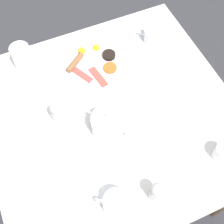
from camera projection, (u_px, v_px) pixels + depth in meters
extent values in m
plane|color=#333338|center=(112.00, 176.00, 1.83)|extent=(8.00, 8.00, 0.00)
cube|color=silver|center=(112.00, 117.00, 1.21)|extent=(0.95, 0.93, 0.03)
cylinder|color=brown|center=(6.00, 115.00, 1.63)|extent=(0.04, 0.04, 0.70)
cylinder|color=brown|center=(151.00, 64.00, 1.80)|extent=(0.04, 0.04, 0.70)
cylinder|color=white|center=(93.00, 64.00, 1.31)|extent=(0.29, 0.29, 0.01)
cylinder|color=white|center=(96.00, 49.00, 1.34)|extent=(0.06, 0.06, 0.00)
sphere|color=yellow|center=(96.00, 48.00, 1.33)|extent=(0.03, 0.03, 0.03)
cylinder|color=white|center=(82.00, 53.00, 1.33)|extent=(0.06, 0.06, 0.00)
sphere|color=yellow|center=(81.00, 51.00, 1.32)|extent=(0.03, 0.03, 0.03)
cylinder|color=brown|center=(75.00, 63.00, 1.29)|extent=(0.10, 0.08, 0.02)
cube|color=#B74C42|center=(82.00, 75.00, 1.27)|extent=(0.07, 0.10, 0.01)
cube|color=#B74C42|center=(98.00, 77.00, 1.27)|extent=(0.05, 0.11, 0.01)
cylinder|color=#D16023|center=(110.00, 68.00, 1.29)|extent=(0.06, 0.06, 0.01)
cylinder|color=black|center=(109.00, 55.00, 1.32)|extent=(0.06, 0.06, 0.02)
cylinder|color=white|center=(108.00, 124.00, 1.13)|extent=(0.12, 0.12, 0.09)
cylinder|color=white|center=(108.00, 118.00, 1.08)|extent=(0.09, 0.09, 0.01)
sphere|color=white|center=(107.00, 116.00, 1.07)|extent=(0.02, 0.02, 0.02)
cone|color=white|center=(91.00, 113.00, 1.14)|extent=(0.05, 0.05, 0.04)
torus|color=white|center=(123.00, 133.00, 1.11)|extent=(0.05, 0.07, 0.07)
cylinder|color=white|center=(153.00, 40.00, 1.38)|extent=(0.15, 0.15, 0.01)
cylinder|color=white|center=(154.00, 35.00, 1.35)|extent=(0.09, 0.09, 0.06)
cylinder|color=tan|center=(154.00, 36.00, 1.36)|extent=(0.08, 0.08, 0.05)
torus|color=white|center=(144.00, 32.00, 1.36)|extent=(0.03, 0.04, 0.04)
cylinder|color=white|center=(117.00, 206.00, 1.02)|extent=(0.15, 0.15, 0.01)
cylinder|color=white|center=(117.00, 204.00, 0.99)|extent=(0.09, 0.09, 0.06)
cylinder|color=tan|center=(117.00, 204.00, 1.00)|extent=(0.08, 0.08, 0.05)
torus|color=white|center=(102.00, 202.00, 0.99)|extent=(0.04, 0.03, 0.04)
cylinder|color=white|center=(22.00, 58.00, 1.26)|extent=(0.08, 0.08, 0.12)
cylinder|color=white|center=(223.00, 153.00, 1.08)|extent=(0.06, 0.06, 0.06)
cylinder|color=#BCBCC1|center=(155.00, 194.00, 1.01)|extent=(0.04, 0.04, 0.06)
sphere|color=#BCBCC1|center=(157.00, 190.00, 0.97)|extent=(0.04, 0.04, 0.04)
cylinder|color=#BCBCC1|center=(57.00, 114.00, 1.16)|extent=(0.04, 0.04, 0.06)
sphere|color=#BCBCC1|center=(55.00, 108.00, 1.12)|extent=(0.04, 0.04, 0.04)
cube|color=silver|center=(30.00, 97.00, 1.23)|extent=(0.02, 0.18, 0.00)
cube|color=silver|center=(154.00, 86.00, 1.26)|extent=(0.05, 0.19, 0.00)
cube|color=silver|center=(203.00, 116.00, 1.19)|extent=(0.05, 0.15, 0.00)
cube|color=silver|center=(24.00, 157.00, 1.11)|extent=(0.15, 0.13, 0.00)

